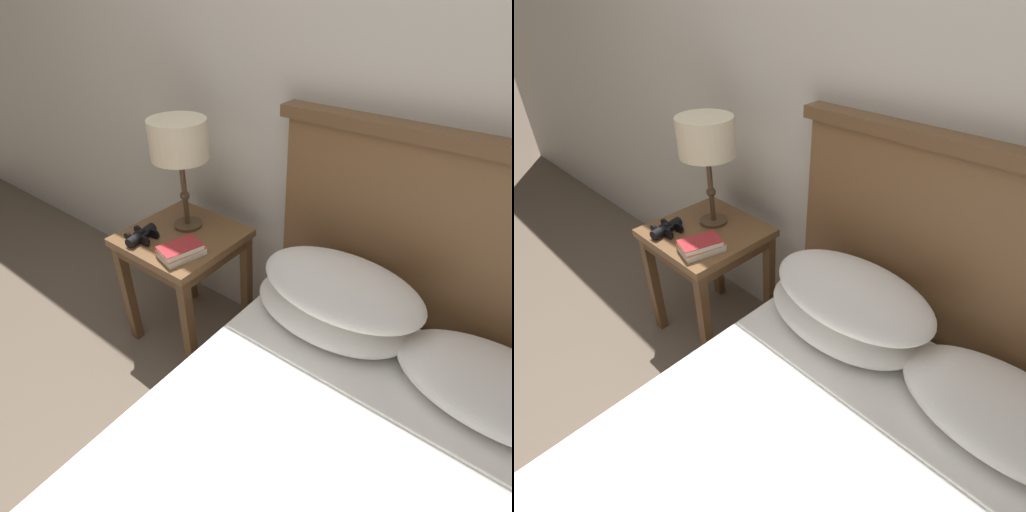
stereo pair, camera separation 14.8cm
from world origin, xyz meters
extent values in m
plane|color=#6B5B4C|center=(0.00, 0.00, 0.00)|extent=(20.00, 20.00, 0.00)
cube|color=beige|center=(0.00, 0.93, 1.30)|extent=(8.00, 0.06, 2.60)
cube|color=brown|center=(-0.67, 0.59, 0.59)|extent=(0.49, 0.48, 0.04)
cube|color=brown|center=(-0.67, 0.59, 0.55)|extent=(0.46, 0.45, 0.05)
cube|color=brown|center=(-0.87, 0.38, 0.29)|extent=(0.04, 0.04, 0.58)
cube|color=brown|center=(-0.46, 0.38, 0.29)|extent=(0.04, 0.04, 0.58)
cube|color=brown|center=(-0.87, 0.79, 0.29)|extent=(0.04, 0.04, 0.58)
cube|color=brown|center=(-0.46, 0.79, 0.29)|extent=(0.04, 0.04, 0.58)
cube|color=white|center=(0.36, 0.51, 0.47)|extent=(1.16, 0.28, 0.01)
cube|color=brown|center=(0.36, 0.86, 0.57)|extent=(1.27, 0.06, 1.14)
cube|color=brown|center=(0.36, 0.86, 1.17)|extent=(1.33, 0.10, 0.04)
ellipsoid|color=white|center=(0.08, 0.62, 0.54)|extent=(0.60, 0.36, 0.15)
ellipsoid|color=white|center=(0.64, 0.62, 0.54)|extent=(0.60, 0.36, 0.15)
ellipsoid|color=white|center=(0.11, 0.62, 0.67)|extent=(0.60, 0.36, 0.15)
cylinder|color=#4C3823|center=(-0.69, 0.66, 0.62)|extent=(0.13, 0.13, 0.01)
cylinder|color=#4C3823|center=(-0.69, 0.66, 0.78)|extent=(0.02, 0.02, 0.31)
sphere|color=#4C3823|center=(-0.69, 0.66, 0.77)|extent=(0.04, 0.04, 0.04)
cylinder|color=beige|center=(-0.69, 0.66, 1.02)|extent=(0.24, 0.24, 0.16)
cube|color=silver|center=(-0.54, 0.47, 0.63)|extent=(0.15, 0.20, 0.03)
cube|color=orange|center=(-0.54, 0.47, 0.64)|extent=(0.16, 0.20, 0.00)
cube|color=orange|center=(-0.59, 0.48, 0.63)|extent=(0.05, 0.18, 0.03)
cube|color=silver|center=(-0.54, 0.46, 0.65)|extent=(0.15, 0.19, 0.02)
cube|color=#B2282D|center=(-0.54, 0.46, 0.67)|extent=(0.15, 0.19, 0.00)
cube|color=#B2282D|center=(-0.59, 0.47, 0.65)|extent=(0.05, 0.16, 0.02)
cylinder|color=black|center=(-0.76, 0.42, 0.63)|extent=(0.06, 0.10, 0.04)
cylinder|color=black|center=(-0.72, 0.42, 0.63)|extent=(0.05, 0.02, 0.05)
cylinder|color=black|center=(-0.81, 0.41, 0.63)|extent=(0.04, 0.02, 0.04)
cylinder|color=black|center=(-0.78, 0.48, 0.63)|extent=(0.06, 0.10, 0.04)
cylinder|color=black|center=(-0.73, 0.49, 0.63)|extent=(0.05, 0.02, 0.05)
cylinder|color=black|center=(-0.82, 0.47, 0.63)|extent=(0.04, 0.02, 0.04)
cube|color=black|center=(-0.77, 0.45, 0.64)|extent=(0.06, 0.05, 0.01)
cylinder|color=black|center=(-0.77, 0.45, 0.65)|extent=(0.02, 0.01, 0.02)
camera|label=1|loc=(0.53, -0.43, 1.56)|focal=28.00mm
camera|label=2|loc=(0.64, -0.33, 1.56)|focal=28.00mm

